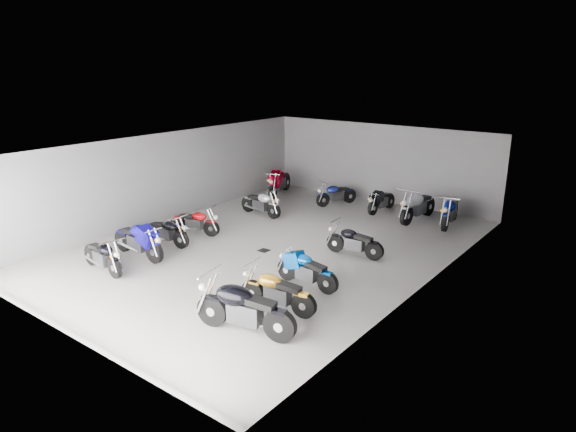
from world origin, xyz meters
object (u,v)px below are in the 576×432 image
(motorcycle_left_c, at_px, (166,231))
(motorcycle_left_f, at_px, (261,203))
(motorcycle_left_a, at_px, (103,256))
(motorcycle_back_d, at_px, (381,201))
(motorcycle_right_a, at_px, (244,309))
(motorcycle_right_e, at_px, (354,242))
(drain_grate, at_px, (264,250))
(motorcycle_back_a, at_px, (279,182))
(motorcycle_back_f, at_px, (450,211))
(motorcycle_right_b, at_px, (277,292))
(motorcycle_left_b, at_px, (139,240))
(motorcycle_back_c, at_px, (336,194))
(motorcycle_left_d, at_px, (195,222))
(motorcycle_back_e, at_px, (418,206))
(motorcycle_right_c, at_px, (306,270))

(motorcycle_left_c, bearing_deg, motorcycle_left_f, 169.71)
(motorcycle_left_a, bearing_deg, motorcycle_back_d, 167.71)
(motorcycle_right_a, distance_m, motorcycle_right_e, 5.47)
(drain_grate, bearing_deg, motorcycle_left_f, 131.55)
(motorcycle_back_a, bearing_deg, motorcycle_left_f, 97.97)
(motorcycle_left_c, distance_m, motorcycle_back_f, 9.86)
(motorcycle_left_c, relative_size, motorcycle_right_b, 0.94)
(motorcycle_left_f, bearing_deg, motorcycle_left_a, 5.60)
(motorcycle_left_b, xyz_separation_m, motorcycle_right_b, (5.42, -0.18, -0.06))
(motorcycle_right_b, relative_size, motorcycle_back_c, 1.12)
(motorcycle_back_d, bearing_deg, motorcycle_right_e, 110.61)
(motorcycle_left_f, height_order, motorcycle_right_b, motorcycle_right_b)
(motorcycle_right_a, height_order, motorcycle_right_e, motorcycle_right_a)
(motorcycle_left_d, relative_size, motorcycle_back_e, 0.76)
(drain_grate, bearing_deg, motorcycle_back_e, 67.29)
(motorcycle_left_f, distance_m, motorcycle_back_d, 4.68)
(motorcycle_back_a, distance_m, motorcycle_back_e, 6.44)
(motorcycle_right_b, distance_m, motorcycle_back_f, 8.88)
(motorcycle_left_f, bearing_deg, motorcycle_back_e, 125.92)
(motorcycle_left_b, distance_m, motorcycle_right_a, 5.70)
(motorcycle_back_d, bearing_deg, motorcycle_left_c, 66.57)
(motorcycle_left_c, bearing_deg, motorcycle_left_b, 2.86)
(motorcycle_right_a, height_order, motorcycle_right_b, motorcycle_right_a)
(motorcycle_left_c, distance_m, motorcycle_right_c, 5.38)
(motorcycle_right_c, bearing_deg, motorcycle_left_f, 52.73)
(motorcycle_left_b, xyz_separation_m, motorcycle_left_d, (-0.24, 2.48, -0.09))
(motorcycle_left_b, distance_m, motorcycle_back_d, 9.43)
(motorcycle_left_a, bearing_deg, motorcycle_back_c, 177.92)
(motorcycle_right_c, height_order, motorcycle_right_e, motorcycle_right_c)
(motorcycle_back_a, xyz_separation_m, motorcycle_back_f, (7.61, 0.17, -0.05))
(motorcycle_left_f, xyz_separation_m, motorcycle_back_d, (3.40, 3.21, -0.03))
(motorcycle_back_d, height_order, motorcycle_back_e, motorcycle_back_e)
(motorcycle_back_c, bearing_deg, motorcycle_back_e, -156.74)
(motorcycle_left_b, bearing_deg, motorcycle_back_e, 151.12)
(drain_grate, relative_size, motorcycle_left_f, 0.16)
(motorcycle_left_b, height_order, motorcycle_left_c, motorcycle_left_b)
(motorcycle_left_b, height_order, motorcycle_right_e, motorcycle_left_b)
(motorcycle_right_b, distance_m, motorcycle_back_d, 9.17)
(motorcycle_left_f, distance_m, motorcycle_right_b, 7.85)
(motorcycle_left_d, height_order, motorcycle_left_f, motorcycle_left_f)
(motorcycle_left_d, bearing_deg, motorcycle_back_e, 121.40)
(motorcycle_left_b, distance_m, motorcycle_back_e, 9.93)
(motorcycle_back_c, relative_size, motorcycle_back_f, 0.81)
(motorcycle_back_c, bearing_deg, motorcycle_left_d, 96.94)
(motorcycle_left_d, distance_m, motorcycle_back_a, 6.12)
(motorcycle_left_a, bearing_deg, motorcycle_back_f, 154.51)
(drain_grate, relative_size, motorcycle_back_e, 0.14)
(motorcycle_right_b, bearing_deg, motorcycle_right_a, 176.75)
(motorcycle_right_c, distance_m, motorcycle_back_f, 7.40)
(motorcycle_left_a, distance_m, motorcycle_left_f, 6.86)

